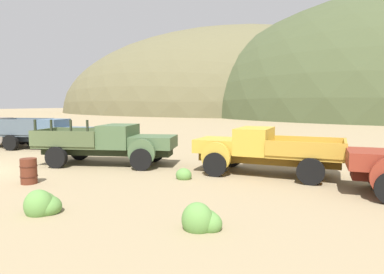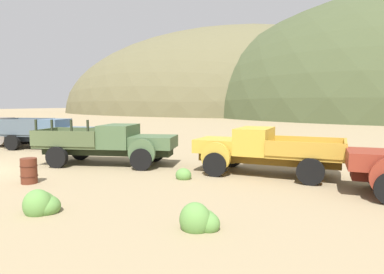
{
  "view_description": "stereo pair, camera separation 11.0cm",
  "coord_description": "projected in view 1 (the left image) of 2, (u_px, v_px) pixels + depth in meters",
  "views": [
    {
      "loc": [
        14.8,
        -8.07,
        2.89
      ],
      "look_at": [
        8.17,
        4.38,
        1.49
      ],
      "focal_mm": 32.04,
      "sensor_mm": 36.0,
      "label": 1
    },
    {
      "loc": [
        14.9,
        -8.02,
        2.89
      ],
      "look_at": [
        8.17,
        4.38,
        1.49
      ],
      "focal_mm": 32.04,
      "sensor_mm": 36.0,
      "label": 2
    }
  ],
  "objects": [
    {
      "name": "truck_weathered_green",
      "position": [
        116.0,
        144.0,
        15.96
      ],
      "size": [
        6.73,
        4.18,
        2.16
      ],
      "rotation": [
        0.0,
        0.0,
        0.35
      ],
      "color": "#232B1B",
      "rests_on": "ground"
    },
    {
      "name": "oil_drum_spare",
      "position": [
        29.0,
        171.0,
        12.29
      ],
      "size": [
        0.61,
        0.61,
        0.92
      ],
      "color": "#5B2819",
      "rests_on": "ground"
    },
    {
      "name": "bush_front_right",
      "position": [
        202.0,
        221.0,
        7.91
      ],
      "size": [
        0.92,
        0.98,
        0.82
      ],
      "color": "#5B8E42",
      "rests_on": "ground"
    },
    {
      "name": "bush_front_left",
      "position": [
        42.0,
        206.0,
        9.02
      ],
      "size": [
        0.99,
        0.9,
        0.83
      ],
      "color": "#5B8E42",
      "rests_on": "ground"
    },
    {
      "name": "hill_far_left",
      "position": [
        221.0,
        113.0,
        100.36
      ],
      "size": [
        106.86,
        68.52,
        47.87
      ],
      "primitive_type": "ellipsoid",
      "color": "brown",
      "rests_on": "ground"
    },
    {
      "name": "truck_chalk_blue",
      "position": [
        52.0,
        133.0,
        21.49
      ],
      "size": [
        6.11,
        3.69,
        1.91
      ],
      "rotation": [
        0.0,
        0.0,
        0.3
      ],
      "color": "#262D39",
      "rests_on": "ground"
    },
    {
      "name": "truck_faded_yellow",
      "position": [
        256.0,
        150.0,
        13.97
      ],
      "size": [
        6.01,
        2.97,
        1.89
      ],
      "rotation": [
        0.0,
        0.0,
        3.23
      ],
      "color": "brown",
      "rests_on": "ground"
    },
    {
      "name": "bush_lone_scrub",
      "position": [
        184.0,
        175.0,
        13.11
      ],
      "size": [
        0.64,
        0.62,
        0.54
      ],
      "color": "#5B8E42",
      "rests_on": "ground"
    }
  ]
}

